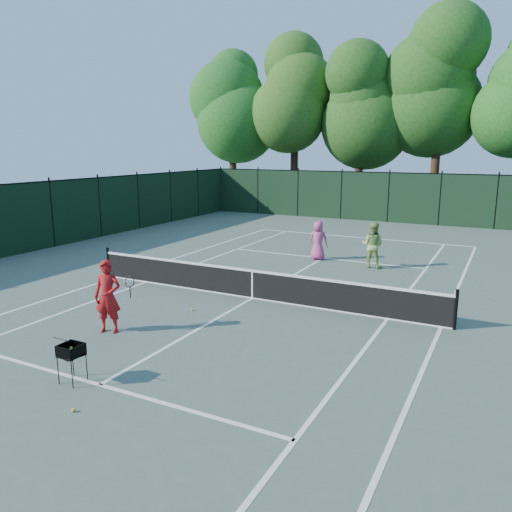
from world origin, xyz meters
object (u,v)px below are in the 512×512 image
at_px(coach, 108,297).
at_px(player_green, 372,245).
at_px(ball_hopper, 71,351).
at_px(loose_ball_near_cart, 73,410).
at_px(player_pink, 318,240).
at_px(loose_ball_midcourt, 192,310).

bearing_deg(coach, player_green, 46.83).
bearing_deg(player_green, coach, 68.91).
xyz_separation_m(ball_hopper, loose_ball_near_cart, (0.88, -0.83, -0.63)).
height_order(player_green, ball_hopper, player_green).
bearing_deg(ball_hopper, loose_ball_near_cart, -32.39).
height_order(ball_hopper, loose_ball_near_cart, ball_hopper).
bearing_deg(player_pink, coach, 71.20).
distance_m(ball_hopper, loose_ball_near_cart, 1.36).
relative_size(coach, player_pink, 1.15).
bearing_deg(coach, loose_ball_midcourt, 47.81).
bearing_deg(player_pink, player_green, 162.43).
distance_m(loose_ball_near_cart, loose_ball_midcourt, 5.69).
bearing_deg(player_pink, ball_hopper, 78.99).
height_order(player_pink, player_green, player_green).
distance_m(coach, loose_ball_near_cart, 4.02).
xyz_separation_m(player_pink, ball_hopper, (-0.43, -12.59, -0.14)).
relative_size(player_green, loose_ball_midcourt, 25.84).
bearing_deg(ball_hopper, coach, 129.49).
distance_m(player_green, loose_ball_midcourt, 8.21).
bearing_deg(loose_ball_near_cart, player_pink, 91.93).
xyz_separation_m(coach, player_pink, (1.75, 10.18, -0.12)).
xyz_separation_m(player_green, loose_ball_near_cart, (-1.87, -13.08, -0.84)).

